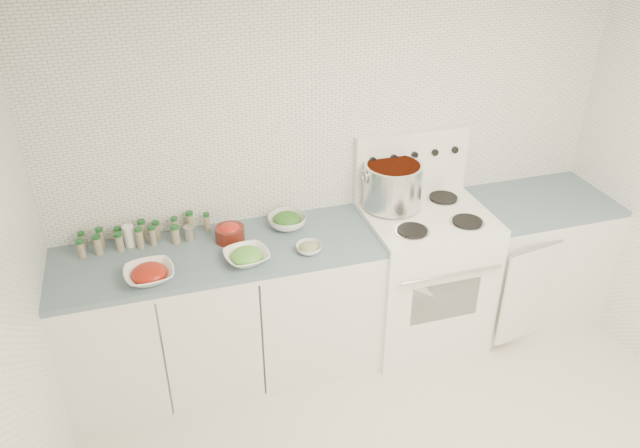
{
  "coord_description": "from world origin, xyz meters",
  "views": [
    {
      "loc": [
        -1.13,
        -1.82,
        2.83
      ],
      "look_at": [
        -0.23,
        1.14,
        1.0
      ],
      "focal_mm": 35.0,
      "sensor_mm": 36.0,
      "label": 1
    }
  ],
  "objects_px": {
    "stock_pot": "(393,183)",
    "bowl_snowpea": "(247,256)",
    "bowl_tomato": "(149,274)",
    "stove": "(422,272)"
  },
  "relations": [
    {
      "from": "stock_pot",
      "to": "bowl_snowpea",
      "type": "height_order",
      "value": "stock_pot"
    },
    {
      "from": "bowl_snowpea",
      "to": "stock_pot",
      "type": "bearing_deg",
      "value": 16.9
    },
    {
      "from": "bowl_tomato",
      "to": "bowl_snowpea",
      "type": "xyz_separation_m",
      "value": [
        0.52,
        0.02,
        -0.0
      ]
    },
    {
      "from": "stock_pot",
      "to": "bowl_snowpea",
      "type": "bearing_deg",
      "value": -163.1
    },
    {
      "from": "stove",
      "to": "bowl_snowpea",
      "type": "distance_m",
      "value": 1.25
    },
    {
      "from": "stock_pot",
      "to": "bowl_tomato",
      "type": "distance_m",
      "value": 1.55
    },
    {
      "from": "bowl_tomato",
      "to": "stock_pot",
      "type": "bearing_deg",
      "value": 11.92
    },
    {
      "from": "bowl_tomato",
      "to": "bowl_snowpea",
      "type": "bearing_deg",
      "value": 2.18
    },
    {
      "from": "stove",
      "to": "bowl_snowpea",
      "type": "bearing_deg",
      "value": -172.67
    },
    {
      "from": "bowl_tomato",
      "to": "bowl_snowpea",
      "type": "relative_size",
      "value": 1.01
    }
  ]
}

